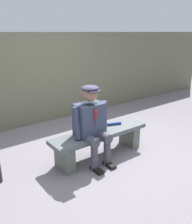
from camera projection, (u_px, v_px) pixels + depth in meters
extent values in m
plane|color=slate|center=(100.00, 156.00, 4.06)|extent=(30.00, 30.00, 0.00)
cube|color=#4F5759|center=(100.00, 133.00, 3.92)|extent=(1.73, 0.44, 0.07)
cube|color=#585E53|center=(129.00, 135.00, 4.39)|extent=(0.16, 0.37, 0.39)
cube|color=#585E53|center=(65.00, 158.00, 3.60)|extent=(0.16, 0.37, 0.39)
cube|color=#323C53|center=(89.00, 119.00, 3.70)|extent=(0.45, 0.30, 0.51)
cylinder|color=#1E2338|center=(89.00, 105.00, 3.63)|extent=(0.25, 0.25, 0.06)
cone|color=maroon|center=(95.00, 119.00, 3.57)|extent=(0.07, 0.07, 0.28)
sphere|color=#8C664C|center=(90.00, 94.00, 3.56)|extent=(0.23, 0.23, 0.23)
ellipsoid|color=#37334B|center=(90.00, 88.00, 3.53)|extent=(0.27, 0.27, 0.08)
cube|color=#37334B|center=(94.00, 91.00, 3.46)|extent=(0.19, 0.11, 0.02)
cylinder|color=#41424D|center=(101.00, 135.00, 3.75)|extent=(0.15, 0.39, 0.15)
cylinder|color=#41424D|center=(107.00, 152.00, 3.71)|extent=(0.11, 0.11, 0.46)
cube|color=black|center=(109.00, 165.00, 3.73)|extent=(0.10, 0.24, 0.05)
cylinder|color=#323C53|center=(104.00, 116.00, 3.82)|extent=(0.11, 0.12, 0.50)
cylinder|color=#41424D|center=(89.00, 139.00, 3.61)|extent=(0.15, 0.39, 0.15)
cylinder|color=#41424D|center=(94.00, 157.00, 3.57)|extent=(0.11, 0.11, 0.46)
cube|color=black|center=(97.00, 170.00, 3.59)|extent=(0.10, 0.24, 0.05)
cylinder|color=#323C53|center=(77.00, 123.00, 3.53)|extent=(0.11, 0.16, 0.50)
cylinder|color=navy|center=(114.00, 124.00, 4.16)|extent=(0.25, 0.13, 0.05)
cube|color=#61614B|center=(41.00, 79.00, 5.38)|extent=(12.00, 0.24, 2.00)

